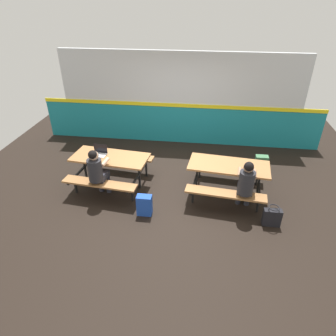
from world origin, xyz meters
The scene contains 10 objects.
ground_plane centered at (0.00, 0.00, -0.01)m, with size 10.00×10.00×0.02m, color black.
accent_backdrop centered at (0.00, 2.37, 1.25)m, with size 8.00×0.14×2.60m.
picnic_table_left centered at (-1.31, -0.15, 0.57)m, with size 1.77×1.71×0.74m.
picnic_table_right centered at (1.31, -0.18, 0.57)m, with size 1.77×1.71×0.74m.
student_nearer centered at (-1.42, -0.70, 0.71)m, with size 0.39×0.54×1.21m.
student_further centered at (1.62, -0.77, 0.71)m, with size 0.39×0.54×1.21m.
laptop_silver centered at (-1.57, -0.09, 0.79)m, with size 0.34×0.25×0.22m.
backpack_dark centered at (-0.35, -1.11, 0.22)m, with size 0.30×0.22×0.44m.
tote_bag_bright centered at (2.14, -1.13, 0.19)m, with size 0.34×0.21×0.43m.
satchel_spare centered at (2.20, 0.89, 0.22)m, with size 0.30×0.22×0.44m.
Camera 1 is at (0.73, -5.73, 3.90)m, focal length 31.60 mm.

